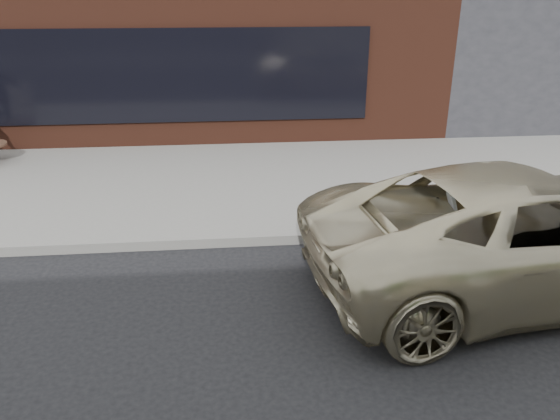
{
  "coord_description": "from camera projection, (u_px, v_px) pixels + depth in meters",
  "views": [
    {
      "loc": [
        -0.11,
        -3.19,
        3.61
      ],
      "look_at": [
        0.51,
        3.33,
        0.85
      ],
      "focal_mm": 35.0,
      "sensor_mm": 36.0,
      "label": 1
    }
  ],
  "objects": [
    {
      "name": "neighbour_building",
      "position": [
        552.0,
        2.0,
        16.89
      ],
      "size": [
        10.0,
        10.0,
        6.0
      ],
      "primitive_type": "cube",
      "color": "#2C2C32",
      "rests_on": "ground"
    },
    {
      "name": "minivan",
      "position": [
        526.0,
        230.0,
        6.73
      ],
      "size": [
        5.77,
        3.2,
        1.53
      ],
      "primitive_type": "imported",
      "rotation": [
        0.0,
        0.0,
        1.7
      ],
      "color": "beige",
      "rests_on": "ground"
    },
    {
      "name": "motorcycle",
      "position": [
        392.0,
        247.0,
        6.83
      ],
      "size": [
        1.98,
        0.64,
        1.25
      ],
      "rotation": [
        0.0,
        0.0,
        -0.09
      ],
      "color": "black",
      "rests_on": "ground"
    },
    {
      "name": "storefront",
      "position": [
        162.0,
        30.0,
        16.12
      ],
      "size": [
        14.0,
        10.07,
        4.5
      ],
      "color": "#55281B",
      "rests_on": "ground"
    },
    {
      "name": "near_sidewalk",
      "position": [
        237.0,
        175.0,
        10.73
      ],
      "size": [
        44.0,
        6.0,
        0.15
      ],
      "primitive_type": "cube",
      "color": "gray",
      "rests_on": "ground"
    }
  ]
}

